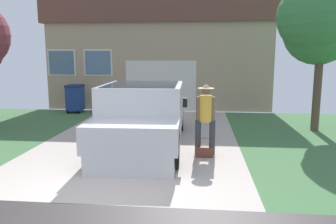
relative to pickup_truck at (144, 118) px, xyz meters
The scene contains 6 objects.
pickup_truck is the anchor object (origin of this frame).
person_with_hat 1.67m from the pickup_truck, 20.25° to the right, with size 0.47×0.39×1.68m.
handbag 1.84m from the pickup_truck, 27.58° to the right, with size 0.40×0.14×0.47m.
house_with_garage 9.33m from the pickup_truck, 92.64° to the left, with size 9.99×7.27×4.64m.
front_yard_tree 6.00m from the pickup_truck, 26.41° to the left, with size 2.38×2.43×4.58m.
wheeled_trash_bin 6.15m from the pickup_truck, 127.11° to the left, with size 0.60×0.72×1.14m.
Camera 1 is at (1.60, -4.80, 2.30)m, focal length 35.75 mm.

